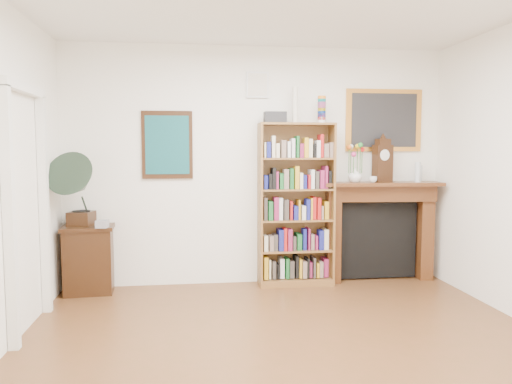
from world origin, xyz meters
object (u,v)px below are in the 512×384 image
(flower_vase, at_px, (355,175))
(bottle_right, at_px, (420,173))
(gramophone, at_px, (77,185))
(fireplace, at_px, (379,222))
(teacup, at_px, (373,179))
(bottle_left, at_px, (418,172))
(bookshelf, at_px, (296,195))
(mantel_clock, at_px, (383,161))
(cd_stack, at_px, (102,224))
(side_cabinet, at_px, (89,259))

(flower_vase, relative_size, bottle_right, 0.85)
(gramophone, bearing_deg, fireplace, 14.44)
(teacup, xyz_separation_m, bottle_left, (0.57, 0.04, 0.08))
(bookshelf, xyz_separation_m, mantel_clock, (1.07, 0.05, 0.39))
(flower_vase, xyz_separation_m, teacup, (0.19, -0.08, -0.05))
(cd_stack, bearing_deg, gramophone, 164.88)
(cd_stack, height_order, bottle_left, bottle_left)
(mantel_clock, xyz_separation_m, teacup, (-0.15, -0.10, -0.21))
(fireplace, relative_size, flower_vase, 8.53)
(cd_stack, bearing_deg, flower_vase, 4.43)
(bookshelf, bearing_deg, bottle_right, 2.60)
(cd_stack, height_order, mantel_clock, mantel_clock)
(bookshelf, height_order, side_cabinet, bookshelf)
(fireplace, bearing_deg, bottle_right, 1.86)
(cd_stack, bearing_deg, teacup, 2.61)
(fireplace, relative_size, gramophone, 1.77)
(gramophone, relative_size, flower_vase, 4.83)
(flower_vase, xyz_separation_m, bottle_left, (0.76, -0.04, 0.04))
(side_cabinet, xyz_separation_m, bottle_right, (3.91, 0.10, 0.93))
(side_cabinet, bearing_deg, cd_stack, -43.60)
(gramophone, bearing_deg, mantel_clock, 14.05)
(cd_stack, relative_size, bottle_right, 0.60)
(side_cabinet, height_order, gramophone, gramophone)
(side_cabinet, height_order, bottle_right, bottle_right)
(teacup, bearing_deg, fireplace, 42.69)
(fireplace, height_order, gramophone, gramophone)
(gramophone, height_order, teacup, gramophone)
(gramophone, xyz_separation_m, bottle_left, (3.92, 0.11, 0.11))
(teacup, relative_size, bottle_left, 0.40)
(teacup, bearing_deg, bottle_right, 9.89)
(flower_vase, relative_size, bottle_left, 0.71)
(gramophone, height_order, bottle_left, gramophone)
(cd_stack, distance_m, flower_vase, 2.95)
(bookshelf, distance_m, cd_stack, 2.20)
(bottle_left, bearing_deg, bottle_right, 49.64)
(bookshelf, xyz_separation_m, gramophone, (-2.44, -0.12, 0.15))
(side_cabinet, relative_size, gramophone, 0.92)
(cd_stack, relative_size, flower_vase, 0.71)
(teacup, bearing_deg, bookshelf, 176.68)
(side_cabinet, xyz_separation_m, teacup, (3.27, -0.01, 0.87))
(gramophone, relative_size, bottle_left, 3.41)
(side_cabinet, height_order, flower_vase, flower_vase)
(bottle_right, bearing_deg, gramophone, -177.40)
(cd_stack, height_order, teacup, teacup)
(fireplace, distance_m, gramophone, 3.53)
(flower_vase, bearing_deg, fireplace, 7.19)
(side_cabinet, bearing_deg, gramophone, -138.65)
(bookshelf, bearing_deg, teacup, -2.85)
(side_cabinet, bearing_deg, fireplace, -2.14)
(flower_vase, bearing_deg, gramophone, -177.20)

